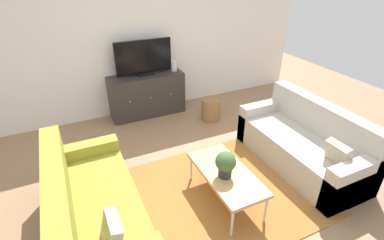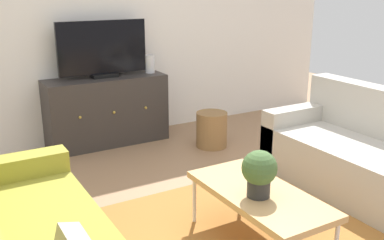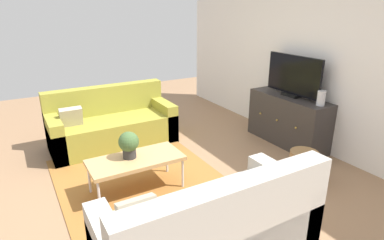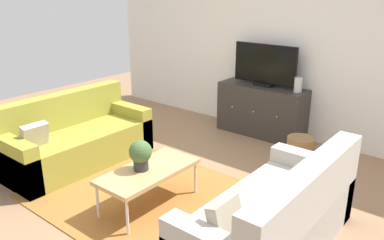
# 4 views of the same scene
# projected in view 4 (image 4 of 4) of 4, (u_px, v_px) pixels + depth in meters

# --- Properties ---
(ground_plane) EXTENTS (10.00, 10.00, 0.00)m
(ground_plane) POSITION_uv_depth(u_px,v_px,m) (162.00, 193.00, 4.30)
(ground_plane) COLOR #997251
(wall_back) EXTENTS (6.40, 0.12, 2.70)m
(wall_back) POSITION_uv_depth(u_px,v_px,m) (280.00, 44.00, 5.73)
(wall_back) COLOR white
(wall_back) RESTS_ON ground_plane
(area_rug) EXTENTS (2.50, 1.90, 0.01)m
(area_rug) POSITION_uv_depth(u_px,v_px,m) (153.00, 198.00, 4.19)
(area_rug) COLOR #9E662D
(area_rug) RESTS_ON ground_plane
(couch_left_side) EXTENTS (0.82, 1.84, 0.87)m
(couch_left_side) POSITION_uv_depth(u_px,v_px,m) (74.00, 140.00, 4.99)
(couch_left_side) COLOR olive
(couch_left_side) RESTS_ON ground_plane
(couch_right_side) EXTENTS (0.82, 1.84, 0.87)m
(couch_right_side) POSITION_uv_depth(u_px,v_px,m) (278.00, 222.00, 3.28)
(couch_right_side) COLOR #B2ADA3
(couch_right_side) RESTS_ON ground_plane
(coffee_table) EXTENTS (0.50, 1.06, 0.41)m
(coffee_table) POSITION_uv_depth(u_px,v_px,m) (148.00, 172.00, 3.95)
(coffee_table) COLOR tan
(coffee_table) RESTS_ON ground_plane
(potted_plant) EXTENTS (0.23, 0.23, 0.31)m
(potted_plant) POSITION_uv_depth(u_px,v_px,m) (140.00, 154.00, 3.88)
(potted_plant) COLOR #2D2D2D
(potted_plant) RESTS_ON coffee_table
(tv_console) EXTENTS (1.33, 0.47, 0.76)m
(tv_console) POSITION_uv_depth(u_px,v_px,m) (261.00, 110.00, 5.89)
(tv_console) COLOR #332D2B
(tv_console) RESTS_ON ground_plane
(flat_screen_tv) EXTENTS (0.98, 0.16, 0.61)m
(flat_screen_tv) POSITION_uv_depth(u_px,v_px,m) (265.00, 65.00, 5.68)
(flat_screen_tv) COLOR black
(flat_screen_tv) RESTS_ON tv_console
(glass_vase) EXTENTS (0.11, 0.11, 0.21)m
(glass_vase) POSITION_uv_depth(u_px,v_px,m) (298.00, 85.00, 5.41)
(glass_vase) COLOR silver
(glass_vase) RESTS_ON tv_console
(wicker_basket) EXTENTS (0.34, 0.34, 0.39)m
(wicker_basket) POSITION_uv_depth(u_px,v_px,m) (300.00, 152.00, 4.88)
(wicker_basket) COLOR olive
(wicker_basket) RESTS_ON ground_plane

